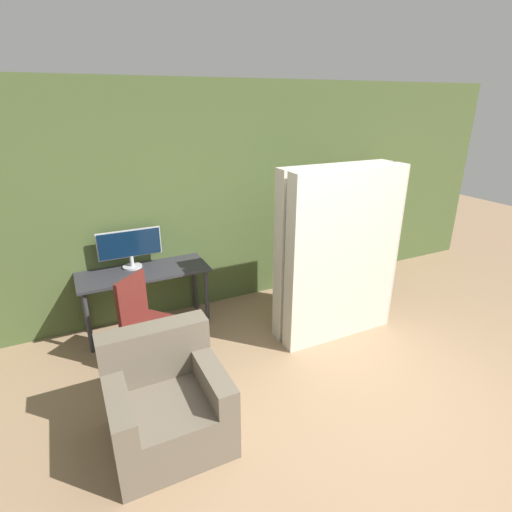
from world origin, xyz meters
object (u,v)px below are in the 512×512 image
office_chair (148,332)px  mattress_near (344,257)px  bookshelf (349,219)px  armchair (166,402)px  mattress_far (331,250)px  monitor (130,246)px

office_chair → mattress_near: mattress_near is taller
bookshelf → armchair: 3.64m
office_chair → mattress_far: size_ratio=0.51×
mattress_near → mattress_far: bearing=90.0°
armchair → monitor: bearing=86.4°
mattress_near → bookshelf: bearing=50.0°
bookshelf → armchair: size_ratio=1.96×
armchair → mattress_far: bearing=21.6°
office_chair → mattress_far: 2.10m
bookshelf → mattress_far: (-1.02, -0.98, 0.03)m
bookshelf → armchair: bookshelf is taller
mattress_far → office_chair: bearing=177.0°
bookshelf → armchair: (-3.11, -1.81, -0.58)m
monitor → mattress_far: size_ratio=0.37×
office_chair → mattress_near: bearing=-9.5°
mattress_far → armchair: 2.33m
office_chair → mattress_far: mattress_far is taller
monitor → mattress_far: 2.21m
monitor → bookshelf: size_ratio=0.41×
monitor → armchair: monitor is taller
office_chair → mattress_near: (2.02, -0.34, 0.54)m
monitor → bookshelf: (3.00, -0.01, -0.07)m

